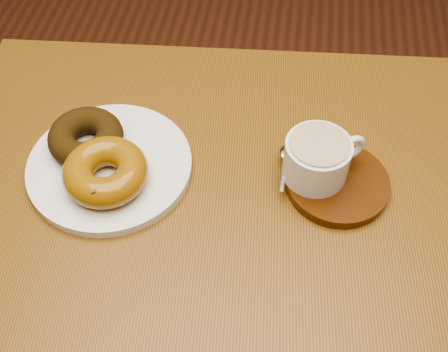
# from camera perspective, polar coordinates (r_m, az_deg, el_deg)

# --- Properties ---
(ground) EXTENTS (6.00, 6.00, 0.00)m
(ground) POSITION_cam_1_polar(r_m,az_deg,el_deg) (1.64, 5.93, -11.64)
(ground) COLOR #542B1A
(ground) RESTS_ON ground
(cafe_table) EXTENTS (0.88, 0.69, 0.79)m
(cafe_table) POSITION_cam_1_polar(r_m,az_deg,el_deg) (0.95, -1.20, -5.29)
(cafe_table) COLOR brown
(cafe_table) RESTS_ON ground
(donut_plate) EXTENTS (0.29, 0.29, 0.02)m
(donut_plate) POSITION_cam_1_polar(r_m,az_deg,el_deg) (0.88, -11.52, 1.02)
(donut_plate) COLOR silver
(donut_plate) RESTS_ON cafe_table
(donut_cinnamon) EXTENTS (0.12, 0.12, 0.04)m
(donut_cinnamon) POSITION_cam_1_polar(r_m,az_deg,el_deg) (0.88, -13.85, 3.83)
(donut_cinnamon) COLOR black
(donut_cinnamon) RESTS_ON donut_plate
(donut_caramel) EXTENTS (0.14, 0.14, 0.05)m
(donut_caramel) POSITION_cam_1_polar(r_m,az_deg,el_deg) (0.83, -11.96, 0.43)
(donut_caramel) COLOR #885A0E
(donut_caramel) RESTS_ON donut_plate
(saucer) EXTENTS (0.19, 0.19, 0.02)m
(saucer) POSITION_cam_1_polar(r_m,az_deg,el_deg) (0.85, 11.44, -0.74)
(saucer) COLOR #3B1C08
(saucer) RESTS_ON cafe_table
(coffee_cup) EXTENTS (0.12, 0.10, 0.07)m
(coffee_cup) POSITION_cam_1_polar(r_m,az_deg,el_deg) (0.82, 9.51, 1.80)
(coffee_cup) COLOR silver
(coffee_cup) RESTS_ON saucer
(teaspoon) EXTENTS (0.02, 0.09, 0.01)m
(teaspoon) POSITION_cam_1_polar(r_m,az_deg,el_deg) (0.86, 6.25, 2.00)
(teaspoon) COLOR silver
(teaspoon) RESTS_ON saucer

